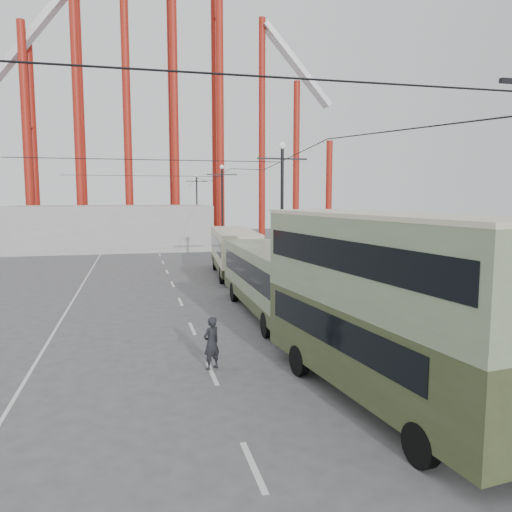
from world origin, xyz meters
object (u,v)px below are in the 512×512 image
object	(u,v)px
single_decker_cream	(234,250)
pedestrian	(211,343)
single_decker_green	(271,277)
double_decker_bus	(381,299)

from	to	relation	value
single_decker_cream	pedestrian	world-z (taller)	single_decker_cream
single_decker_green	pedestrian	xyz separation A→B (m)	(-4.13, -7.34, -0.98)
single_decker_green	double_decker_bus	bearing A→B (deg)	-88.76
single_decker_green	single_decker_cream	size ratio (longest dim) A/B	1.06
single_decker_green	single_decker_cream	distance (m)	13.13
single_decker_cream	double_decker_bus	bearing A→B (deg)	-86.44
pedestrian	double_decker_bus	bearing A→B (deg)	104.51
single_decker_green	pedestrian	bearing A→B (deg)	-118.70
pedestrian	single_decker_green	bearing A→B (deg)	-151.59
double_decker_bus	pedestrian	distance (m)	6.21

